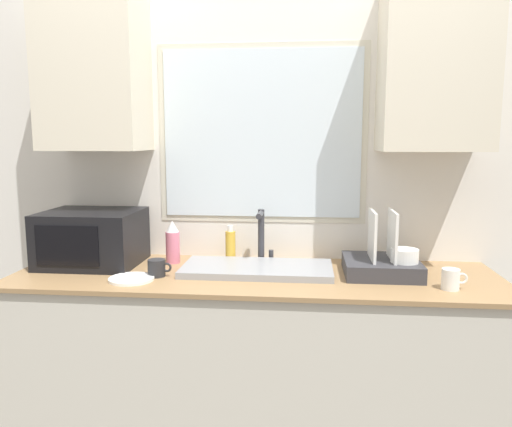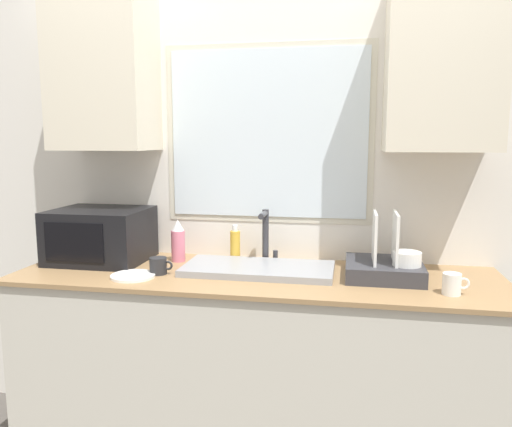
{
  "view_description": "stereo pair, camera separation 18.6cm",
  "coord_description": "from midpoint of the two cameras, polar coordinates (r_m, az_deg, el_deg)",
  "views": [
    {
      "loc": [
        0.22,
        -1.87,
        1.52
      ],
      "look_at": [
        0.01,
        0.29,
        1.19
      ],
      "focal_mm": 35.0,
      "sensor_mm": 36.0,
      "label": 1
    },
    {
      "loc": [
        0.41,
        -1.84,
        1.52
      ],
      "look_at": [
        0.01,
        0.29,
        1.19
      ],
      "focal_mm": 35.0,
      "sensor_mm": 36.0,
      "label": 2
    }
  ],
  "objects": [
    {
      "name": "countertop",
      "position": [
        2.44,
        -2.37,
        -17.23
      ],
      "size": [
        2.19,
        0.67,
        0.91
      ],
      "color": "beige",
      "rests_on": "ground_plane"
    },
    {
      "name": "wall_back",
      "position": [
        2.51,
        -1.5,
        6.04
      ],
      "size": [
        6.0,
        0.38,
        2.6
      ],
      "color": "silver",
      "rests_on": "ground_plane"
    },
    {
      "name": "soap_bottle",
      "position": [
        2.49,
        -5.08,
        -3.66
      ],
      "size": [
        0.05,
        0.05,
        0.18
      ],
      "color": "gold",
      "rests_on": "countertop"
    },
    {
      "name": "faucet",
      "position": [
        2.44,
        -1.52,
        -2.19
      ],
      "size": [
        0.08,
        0.15,
        0.26
      ],
      "color": "#333338",
      "rests_on": "countertop"
    },
    {
      "name": "mug_by_rack",
      "position": [
        2.15,
        19.11,
        -7.14
      ],
      "size": [
        0.1,
        0.07,
        0.09
      ],
      "color": "white",
      "rests_on": "countertop"
    },
    {
      "name": "microwave",
      "position": [
        2.57,
        -20.21,
        -2.63
      ],
      "size": [
        0.45,
        0.38,
        0.26
      ],
      "color": "black",
      "rests_on": "countertop"
    },
    {
      "name": "spray_bottle",
      "position": [
        2.49,
        -11.62,
        -3.31
      ],
      "size": [
        0.07,
        0.07,
        0.21
      ],
      "color": "#D8728C",
      "rests_on": "countertop"
    },
    {
      "name": "mug_near_sink",
      "position": [
        2.28,
        -13.58,
        -6.09
      ],
      "size": [
        0.11,
        0.08,
        0.08
      ],
      "color": "#262628",
      "rests_on": "countertop"
    },
    {
      "name": "sink_basin",
      "position": [
        2.3,
        -2.18,
        -6.34
      ],
      "size": [
        0.68,
        0.33,
        0.03
      ],
      "color": "gray",
      "rests_on": "countertop"
    },
    {
      "name": "small_plate",
      "position": [
        2.26,
        -16.38,
        -7.2
      ],
      "size": [
        0.2,
        0.2,
        0.01
      ],
      "color": "white",
      "rests_on": "countertop"
    },
    {
      "name": "dish_rack",
      "position": [
        2.29,
        12.11,
        -5.46
      ],
      "size": [
        0.33,
        0.33,
        0.29
      ],
      "color": "#333338",
      "rests_on": "countertop"
    }
  ]
}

